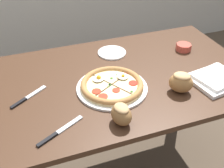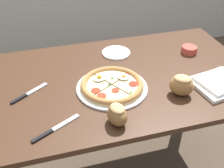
% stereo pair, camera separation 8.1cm
% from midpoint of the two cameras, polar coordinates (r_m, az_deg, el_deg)
% --- Properties ---
extents(dining_table, '(1.53, 0.88, 0.78)m').
position_cam_midpoint_polar(dining_table, '(1.56, -0.98, -1.62)').
color(dining_table, '#422819').
rests_on(dining_table, ground_plane).
extents(pizza, '(0.36, 0.36, 0.05)m').
position_cam_midpoint_polar(pizza, '(1.41, -1.64, -0.34)').
color(pizza, white).
rests_on(pizza, dining_table).
extents(ramekin_bowl, '(0.10, 0.10, 0.04)m').
position_cam_midpoint_polar(ramekin_bowl, '(1.80, 13.09, 7.32)').
color(ramekin_bowl, '#C64C3D').
rests_on(ramekin_bowl, dining_table).
extents(napkin_folded, '(0.29, 0.26, 0.04)m').
position_cam_midpoint_polar(napkin_folded, '(1.55, 19.04, 0.98)').
color(napkin_folded, white).
rests_on(napkin_folded, dining_table).
extents(bread_piece_near, '(0.10, 0.12, 0.10)m').
position_cam_midpoint_polar(bread_piece_near, '(1.20, -0.03, -6.14)').
color(bread_piece_near, olive).
rests_on(bread_piece_near, dining_table).
extents(bread_piece_far, '(0.15, 0.14, 0.11)m').
position_cam_midpoint_polar(bread_piece_far, '(1.41, 12.27, 0.36)').
color(bread_piece_far, '#A3703D').
rests_on(bread_piece_far, dining_table).
extents(knife_main, '(0.19, 0.13, 0.01)m').
position_cam_midpoint_polar(knife_main, '(1.43, -18.19, -2.57)').
color(knife_main, silver).
rests_on(knife_main, dining_table).
extents(knife_spare, '(0.22, 0.13, 0.01)m').
position_cam_midpoint_polar(knife_spare, '(1.22, -12.42, -9.38)').
color(knife_spare, silver).
rests_on(knife_spare, dining_table).
extents(side_saucer, '(0.17, 0.17, 0.01)m').
position_cam_midpoint_polar(side_saucer, '(1.72, -1.36, 6.36)').
color(side_saucer, white).
rests_on(side_saucer, dining_table).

